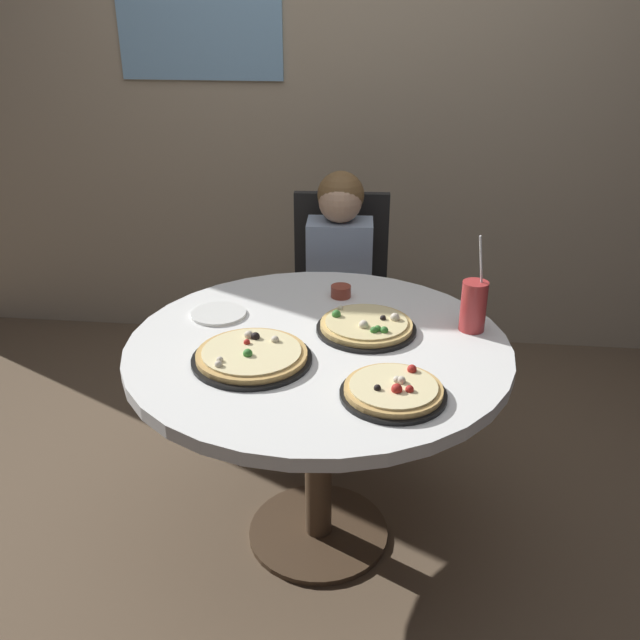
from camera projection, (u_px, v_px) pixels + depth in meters
name	position (u px, v px, depth m)	size (l,w,h in m)	color
ground_plane	(318.00, 533.00, 2.41)	(8.00, 8.00, 0.00)	brown
wall_with_window	(356.00, 51.00, 3.24)	(5.20, 0.14, 2.90)	tan
dining_table	(318.00, 372.00, 2.13)	(1.16, 1.16, 0.75)	white
chair_wooden	(340.00, 294.00, 2.97)	(0.42, 0.42, 0.95)	black
diner_child	(338.00, 322.00, 2.83)	(0.27, 0.42, 1.08)	#3F4766
pizza_veggie	(366.00, 326.00, 2.15)	(0.31, 0.31, 0.05)	black
pizza_cheese	(252.00, 356.00, 1.98)	(0.35, 0.35, 0.05)	black
pizza_pepperoni	(394.00, 391.00, 1.80)	(0.28, 0.28, 0.05)	black
soda_cup	(474.00, 306.00, 2.13)	(0.08, 0.08, 0.31)	#B73333
sauce_bowl	(341.00, 291.00, 2.39)	(0.07, 0.07, 0.04)	brown
plate_small	(219.00, 314.00, 2.26)	(0.18, 0.18, 0.01)	white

